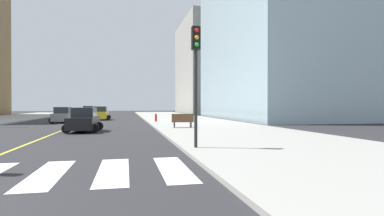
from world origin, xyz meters
name	(u,v)px	position (x,y,z in m)	size (l,w,h in m)	color
sidewalk_kerb_east	(214,127)	(12.20, 20.00, 0.07)	(10.00, 120.00, 0.15)	#9E9B93
lane_divider_paint	(91,119)	(0.00, 40.00, 0.01)	(0.16, 80.00, 0.01)	yellow
parking_garage_concrete	(218,68)	(27.59, 69.79, 11.46)	(18.00, 24.00, 22.91)	#9E9B93
car_green_nearest	(89,111)	(-1.72, 52.83, 0.86)	(2.70, 4.21, 1.85)	#236B42
car_gray_second	(63,115)	(-2.04, 31.36, 0.83)	(2.50, 3.98, 1.77)	slate
car_black_third	(84,120)	(1.80, 18.60, 0.84)	(2.63, 4.10, 1.80)	black
car_yellow_fourth	(101,114)	(1.51, 37.59, 0.85)	(2.59, 4.10, 1.82)	gold
traffic_light_near_corner	(196,63)	(7.80, 7.45, 3.77)	(0.36, 0.41, 5.18)	black
park_bench	(183,121)	(9.37, 19.26, 0.69)	(1.84, 0.70, 1.12)	brown
fire_hydrant	(156,118)	(8.16, 29.48, 0.58)	(0.26, 0.26, 0.89)	red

